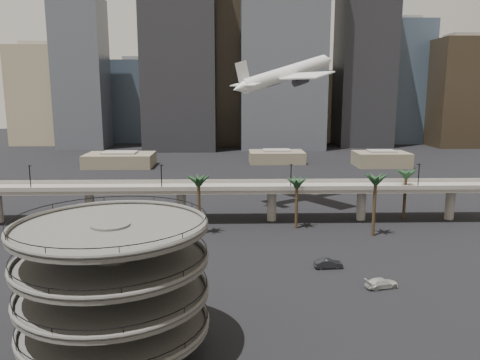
{
  "coord_description": "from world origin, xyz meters",
  "views": [
    {
      "loc": [
        0.37,
        -55.47,
        31.0
      ],
      "look_at": [
        2.55,
        28.0,
        15.19
      ],
      "focal_mm": 35.0,
      "sensor_mm": 36.0,
      "label": 1
    }
  ],
  "objects_px": {
    "parking_ramp": "(113,277)",
    "overpass": "(227,191)",
    "car_a": "(176,268)",
    "car_c": "(382,283)",
    "airborne_jet": "(286,74)",
    "car_b": "(328,264)"
  },
  "relations": [
    {
      "from": "parking_ramp",
      "to": "overpass",
      "type": "bearing_deg",
      "value": 77.57
    },
    {
      "from": "overpass",
      "to": "car_a",
      "type": "relative_size",
      "value": 28.62
    },
    {
      "from": "overpass",
      "to": "airborne_jet",
      "type": "relative_size",
      "value": 4.14
    },
    {
      "from": "parking_ramp",
      "to": "airborne_jet",
      "type": "distance_m",
      "value": 85.83
    },
    {
      "from": "parking_ramp",
      "to": "car_c",
      "type": "distance_m",
      "value": 43.19
    },
    {
      "from": "overpass",
      "to": "car_c",
      "type": "distance_m",
      "value": 48.01
    },
    {
      "from": "parking_ramp",
      "to": "car_c",
      "type": "height_order",
      "value": "parking_ramp"
    },
    {
      "from": "airborne_jet",
      "to": "car_a",
      "type": "height_order",
      "value": "airborne_jet"
    },
    {
      "from": "airborne_jet",
      "to": "parking_ramp",
      "type": "bearing_deg",
      "value": -144.53
    },
    {
      "from": "parking_ramp",
      "to": "overpass",
      "type": "relative_size",
      "value": 0.17
    },
    {
      "from": "overpass",
      "to": "car_a",
      "type": "height_order",
      "value": "overpass"
    },
    {
      "from": "car_a",
      "to": "car_c",
      "type": "xyz_separation_m",
      "value": [
        33.71,
        -7.35,
        0.01
      ]
    },
    {
      "from": "airborne_jet",
      "to": "car_c",
      "type": "relative_size",
      "value": 5.8
    },
    {
      "from": "airborne_jet",
      "to": "car_b",
      "type": "xyz_separation_m",
      "value": [
        2.2,
        -49.37,
        -34.81
      ]
    },
    {
      "from": "parking_ramp",
      "to": "airborne_jet",
      "type": "xyz_separation_m",
      "value": [
        29.01,
        76.55,
        25.8
      ]
    },
    {
      "from": "parking_ramp",
      "to": "car_c",
      "type": "relative_size",
      "value": 4.1
    },
    {
      "from": "overpass",
      "to": "car_b",
      "type": "height_order",
      "value": "overpass"
    },
    {
      "from": "car_a",
      "to": "car_c",
      "type": "height_order",
      "value": "car_c"
    },
    {
      "from": "overpass",
      "to": "car_a",
      "type": "distance_m",
      "value": 34.9
    },
    {
      "from": "parking_ramp",
      "to": "overpass",
      "type": "height_order",
      "value": "parking_ramp"
    },
    {
      "from": "parking_ramp",
      "to": "car_c",
      "type": "bearing_deg",
      "value": 25.99
    },
    {
      "from": "parking_ramp",
      "to": "overpass",
      "type": "xyz_separation_m",
      "value": [
        13.0,
        59.0,
        -2.5
      ]
    }
  ]
}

